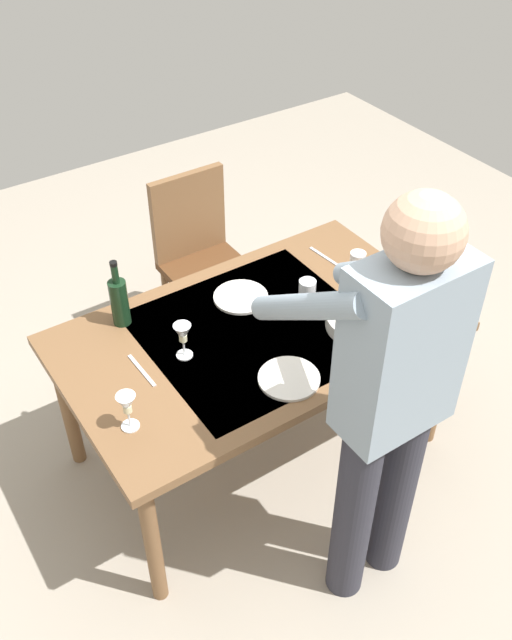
% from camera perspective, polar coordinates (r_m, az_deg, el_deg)
% --- Properties ---
extents(ground_plane, '(6.00, 6.00, 0.00)m').
position_cam_1_polar(ground_plane, '(3.32, -0.00, -10.26)').
color(ground_plane, '#9E9384').
extents(dining_table, '(1.55, 0.93, 0.72)m').
position_cam_1_polar(dining_table, '(2.84, -0.00, -1.85)').
color(dining_table, brown).
rests_on(dining_table, ground_plane).
extents(chair_near, '(0.40, 0.40, 0.91)m').
position_cam_1_polar(chair_near, '(3.58, -4.57, 5.59)').
color(chair_near, '#523019').
rests_on(chair_near, ground_plane).
extents(person_server, '(0.42, 0.61, 1.69)m').
position_cam_1_polar(person_server, '(2.24, 10.75, -6.12)').
color(person_server, '#2D2D38').
rests_on(person_server, ground_plane).
extents(wine_bottle, '(0.07, 0.07, 0.30)m').
position_cam_1_polar(wine_bottle, '(2.81, -11.02, 1.55)').
color(wine_bottle, black).
rests_on(wine_bottle, dining_table).
extents(wine_glass_left, '(0.07, 0.07, 0.15)m').
position_cam_1_polar(wine_glass_left, '(2.40, -10.40, -6.83)').
color(wine_glass_left, white).
rests_on(wine_glass_left, dining_table).
extents(wine_glass_right, '(0.07, 0.07, 0.15)m').
position_cam_1_polar(wine_glass_right, '(2.63, -5.95, -1.21)').
color(wine_glass_right, white).
rests_on(wine_glass_right, dining_table).
extents(water_cup_near_left, '(0.07, 0.07, 0.10)m').
position_cam_1_polar(water_cup_near_left, '(3.10, 8.21, 4.63)').
color(water_cup_near_left, silver).
rests_on(water_cup_near_left, dining_table).
extents(water_cup_near_right, '(0.07, 0.07, 0.09)m').
position_cam_1_polar(water_cup_near_right, '(2.94, 4.17, 2.48)').
color(water_cup_near_right, silver).
rests_on(water_cup_near_right, dining_table).
extents(serving_bowl_pasta, '(0.30, 0.30, 0.07)m').
position_cam_1_polar(serving_bowl_pasta, '(2.83, 8.69, 0.03)').
color(serving_bowl_pasta, silver).
rests_on(serving_bowl_pasta, dining_table).
extents(dinner_plate_near, '(0.23, 0.23, 0.01)m').
position_cam_1_polar(dinner_plate_near, '(2.59, 2.69, -4.75)').
color(dinner_plate_near, silver).
rests_on(dinner_plate_near, dining_table).
extents(dinner_plate_far, '(0.23, 0.23, 0.01)m').
position_cam_1_polar(dinner_plate_far, '(2.95, -1.24, 1.88)').
color(dinner_plate_far, silver).
rests_on(dinner_plate_far, dining_table).
extents(table_knife, '(0.02, 0.20, 0.00)m').
position_cam_1_polar(table_knife, '(2.66, -9.24, -4.05)').
color(table_knife, silver).
rests_on(table_knife, dining_table).
extents(table_fork, '(0.03, 0.18, 0.00)m').
position_cam_1_polar(table_fork, '(3.21, 5.51, 5.16)').
color(table_fork, silver).
rests_on(table_fork, dining_table).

